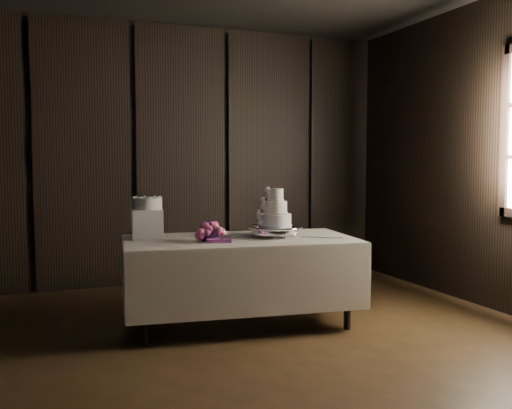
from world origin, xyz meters
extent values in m
cube|color=black|center=(0.00, 0.00, -0.02)|extent=(6.04, 7.04, 0.04)
cube|color=black|center=(0.00, 3.52, 1.50)|extent=(6.04, 0.04, 3.04)
cube|color=beige|center=(0.56, 1.56, 0.76)|extent=(2.08, 1.25, 0.01)
cube|color=white|center=(0.56, 1.56, 0.35)|extent=(1.92, 1.11, 0.71)
cylinder|color=silver|center=(0.89, 1.56, 0.81)|extent=(0.51, 0.51, 0.09)
cylinder|color=white|center=(0.89, 1.56, 0.91)|extent=(0.28, 0.28, 0.11)
cylinder|color=white|center=(0.89, 1.56, 1.02)|extent=(0.21, 0.21, 0.11)
cylinder|color=white|center=(0.89, 1.56, 1.13)|extent=(0.14, 0.14, 0.11)
cube|color=white|center=(-0.19, 1.87, 0.89)|extent=(0.29, 0.29, 0.25)
cylinder|color=white|center=(-0.19, 1.87, 1.06)|extent=(0.28, 0.28, 0.10)
cube|color=silver|center=(1.18, 1.33, 0.77)|extent=(0.29, 0.26, 0.01)
camera|label=1|loc=(-1.05, -3.08, 1.43)|focal=40.00mm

